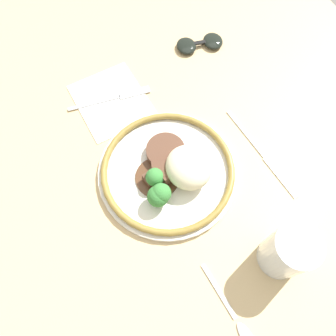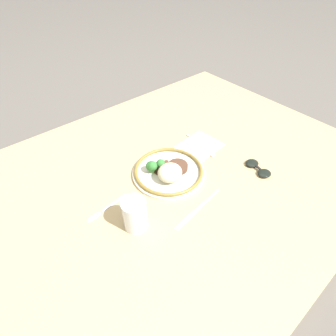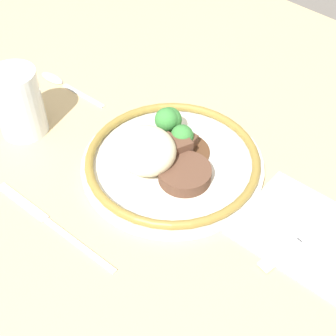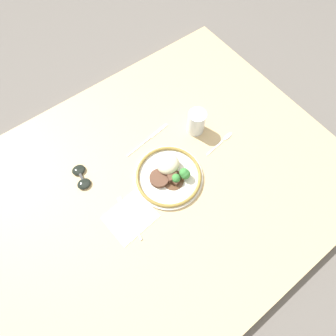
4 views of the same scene
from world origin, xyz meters
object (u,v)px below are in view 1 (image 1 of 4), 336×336
object	(u,v)px
plate	(170,171)
knife	(263,155)
sunglasses	(200,43)
spoon	(240,326)
fork	(119,97)
juice_glass	(286,253)

from	to	relation	value
plate	knife	bearing A→B (deg)	79.09
knife	sunglasses	bearing A→B (deg)	170.90
plate	spoon	world-z (taller)	plate
fork	sunglasses	size ratio (longest dim) A/B	1.58
fork	spoon	bearing A→B (deg)	-81.52
juice_glass	fork	size ratio (longest dim) A/B	0.58
plate	spoon	distance (m)	0.27
fork	sunglasses	distance (m)	0.22
knife	spoon	size ratio (longest dim) A/B	1.43
plate	spoon	size ratio (longest dim) A/B	1.70
sunglasses	knife	bearing A→B (deg)	7.94
knife	plate	bearing A→B (deg)	-107.69
juice_glass	sunglasses	bearing A→B (deg)	169.40
fork	spoon	xyz separation A→B (m)	(0.47, 0.02, -0.00)
plate	juice_glass	distance (m)	0.23
plate	juice_glass	size ratio (longest dim) A/B	2.48
plate	sunglasses	xyz separation A→B (m)	(-0.26, 0.19, -0.01)
juice_glass	knife	distance (m)	0.19
knife	sunglasses	size ratio (longest dim) A/B	1.90
spoon	fork	bearing A→B (deg)	176.03
knife	spoon	world-z (taller)	spoon
fork	spoon	distance (m)	0.47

